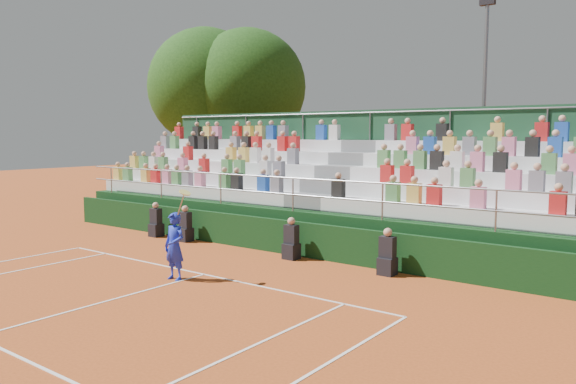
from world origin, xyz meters
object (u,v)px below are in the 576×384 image
Objects in this scene: tennis_player at (175,246)px; tree_east at (248,88)px; tree_west at (206,87)px; floodlight_mast at (484,93)px.

tree_east reaches higher than tennis_player.
tree_west is at bearing 132.75° from tennis_player.
tree_west is 1.02× the size of tree_east.
tree_east is 1.02× the size of floodlight_mast.
floodlight_mast is at bearing 3.14° from tree_west.
tree_west reaches higher than tree_east.
tree_east is at bearing 125.33° from tennis_player.
tree_east is at bearing 19.17° from tree_west.
tree_west reaches higher than floodlight_mast.
tree_west is 15.22m from floodlight_mast.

